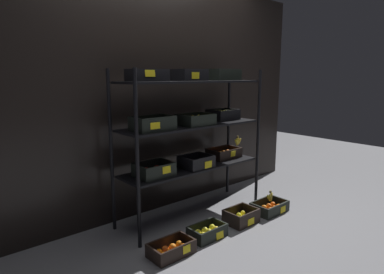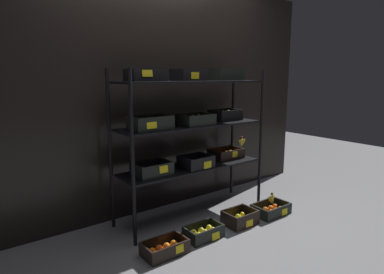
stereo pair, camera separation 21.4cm
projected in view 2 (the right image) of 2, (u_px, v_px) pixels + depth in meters
The scene contains 8 objects.
ground_plane at pixel (192, 214), 3.40m from camera, with size 10.00×10.00×0.00m, color gray.
storefront_wall at pixel (168, 96), 3.51m from camera, with size 3.93×0.12×2.39m, color black.
display_rack at pixel (192, 124), 3.24m from camera, with size 1.65×0.47×1.48m.
crate_ground_tangerine at pixel (165, 249), 2.63m from camera, with size 0.36×0.22×0.11m.
crate_ground_lemon at pixel (204, 233), 2.89m from camera, with size 0.33×0.21×0.11m.
crate_ground_center_lemon at pixel (240, 219), 3.16m from camera, with size 0.31×0.24×0.14m.
crate_ground_right_tangerine at pixel (271, 210), 3.40m from camera, with size 0.37×0.25×0.11m.
banana_bunch_loose at pixel (272, 199), 3.37m from camera, with size 0.13×0.05×0.12m.
Camera 2 is at (-1.93, -2.55, 1.41)m, focal length 30.77 mm.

